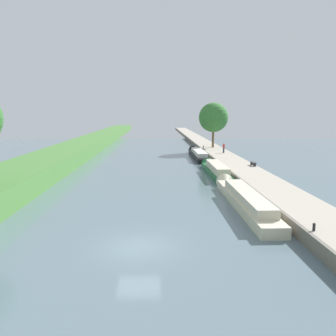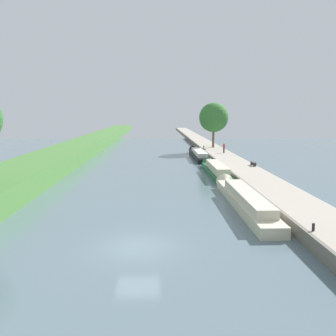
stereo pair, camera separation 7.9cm
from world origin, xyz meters
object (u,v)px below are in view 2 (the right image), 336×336
at_px(mooring_bollard_near, 313,227).
at_px(park_bench, 253,163).
at_px(narrowboat_green, 215,169).
at_px(narrowboat_black, 198,154).
at_px(person_walking, 224,148).
at_px(mooring_bollard_far, 204,147).
at_px(narrowboat_cream, 243,198).

bearing_deg(mooring_bollard_near, park_bench, 82.05).
relative_size(narrowboat_green, narrowboat_black, 0.85).
bearing_deg(park_bench, person_walking, 94.51).
height_order(narrowboat_black, mooring_bollard_near, narrowboat_black).
xyz_separation_m(mooring_bollard_far, park_bench, (3.33, -21.64, 0.12)).
bearing_deg(narrowboat_black, narrowboat_cream, -89.95).
height_order(narrowboat_cream, mooring_bollard_near, narrowboat_cream).
bearing_deg(mooring_bollard_near, mooring_bollard_far, 90.00).
bearing_deg(person_walking, mooring_bollard_far, 105.71).
distance_m(narrowboat_green, mooring_bollard_far, 22.85).
bearing_deg(narrowboat_black, narrowboat_green, -89.22).
bearing_deg(person_walking, narrowboat_cream, -98.11).
bearing_deg(mooring_bollard_near, narrowboat_green, 94.28).
xyz_separation_m(narrowboat_green, narrowboat_black, (-0.21, 15.77, -0.03)).
xyz_separation_m(narrowboat_cream, narrowboat_green, (0.19, 14.20, -0.00)).
relative_size(person_walking, mooring_bollard_near, 3.69).
bearing_deg(narrowboat_black, mooring_bollard_far, 74.76).
height_order(narrowboat_cream, park_bench, narrowboat_cream).
xyz_separation_m(mooring_bollard_near, park_bench, (3.33, 23.82, 0.12)).
xyz_separation_m(narrowboat_green, person_walking, (3.95, 14.78, 1.14)).
bearing_deg(narrowboat_green, park_bench, 12.79).
xyz_separation_m(narrowboat_black, mooring_bollard_far, (1.91, 7.01, 0.52)).
height_order(narrowboat_black, person_walking, person_walking).
bearing_deg(narrowboat_cream, mooring_bollard_near, -77.48).
height_order(narrowboat_black, park_bench, narrowboat_black).
relative_size(mooring_bollard_near, mooring_bollard_far, 1.00).
height_order(mooring_bollard_near, park_bench, park_bench).
bearing_deg(narrowboat_green, person_walking, 75.06).
bearing_deg(mooring_bollard_near, narrowboat_cream, 102.52).
distance_m(narrowboat_green, park_bench, 5.19).
distance_m(mooring_bollard_near, mooring_bollard_far, 45.46).
height_order(mooring_bollard_far, park_bench, park_bench).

